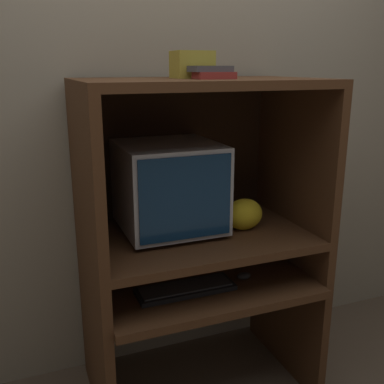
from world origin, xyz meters
TOP-DOWN VIEW (x-y plane):
  - wall_back at (0.00, 0.71)m, footprint 6.00×0.06m
  - desk_base at (0.00, 0.29)m, footprint 1.01×0.69m
  - desk_monitor_shelf at (0.00, 0.33)m, footprint 1.01×0.65m
  - hutch_upper at (0.00, 0.36)m, footprint 1.01×0.65m
  - crt_monitor at (-0.12, 0.40)m, footprint 0.43×0.44m
  - keyboard at (-0.12, 0.19)m, footprint 0.42×0.14m
  - mouse at (0.17, 0.21)m, footprint 0.07×0.04m
  - snack_bag at (0.21, 0.29)m, footprint 0.18×0.13m
  - book_stack at (0.01, 0.23)m, footprint 0.16×0.12m
  - storage_box at (-0.02, 0.37)m, footprint 0.16×0.13m

SIDE VIEW (x-z plane):
  - desk_base at x=0.00m, z-range 0.10..0.70m
  - keyboard at x=-0.12m, z-range 0.60..0.63m
  - mouse at x=0.17m, z-range 0.60..0.63m
  - desk_monitor_shelf at x=0.00m, z-range 0.66..0.86m
  - snack_bag at x=0.21m, z-range 0.81..0.95m
  - crt_monitor at x=-0.12m, z-range 0.81..1.21m
  - hutch_upper at x=0.00m, z-range 0.91..1.59m
  - wall_back at x=0.00m, z-range 0.00..2.60m
  - book_stack at x=0.01m, z-range 1.48..1.53m
  - storage_box at x=-0.02m, z-range 1.48..1.59m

